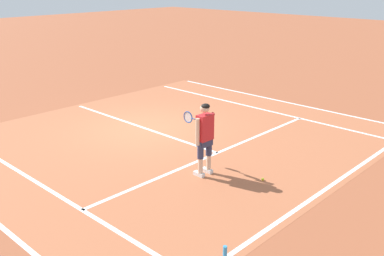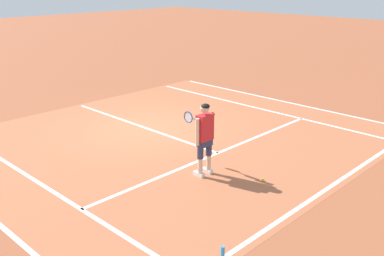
# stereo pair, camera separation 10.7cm
# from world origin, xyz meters

# --- Properties ---
(ground_plane) EXTENTS (80.00, 80.00, 0.00)m
(ground_plane) POSITION_xyz_m (0.00, 0.00, 0.00)
(ground_plane) COLOR #9E5133
(court_inner_surface) EXTENTS (10.98, 9.85, 0.00)m
(court_inner_surface) POSITION_xyz_m (0.00, -1.22, 0.00)
(court_inner_surface) COLOR #B2603D
(court_inner_surface) RESTS_ON ground
(line_baseline) EXTENTS (10.98, 0.10, 0.01)m
(line_baseline) POSITION_xyz_m (0.00, -5.95, 0.00)
(line_baseline) COLOR white
(line_baseline) RESTS_ON ground
(line_service) EXTENTS (8.23, 0.10, 0.01)m
(line_service) POSITION_xyz_m (0.00, -2.89, 0.00)
(line_service) COLOR white
(line_service) RESTS_ON ground
(line_centre_service) EXTENTS (0.10, 6.40, 0.01)m
(line_centre_service) POSITION_xyz_m (0.00, 0.31, 0.00)
(line_centre_service) COLOR white
(line_centre_service) RESTS_ON ground
(line_singles_left) EXTENTS (0.10, 9.45, 0.01)m
(line_singles_left) POSITION_xyz_m (-4.12, -1.22, 0.00)
(line_singles_left) COLOR white
(line_singles_left) RESTS_ON ground
(line_singles_right) EXTENTS (0.10, 9.45, 0.01)m
(line_singles_right) POSITION_xyz_m (4.12, -1.22, 0.00)
(line_singles_right) COLOR white
(line_singles_right) RESTS_ON ground
(line_doubles_right) EXTENTS (0.10, 9.45, 0.01)m
(line_doubles_right) POSITION_xyz_m (5.49, -1.22, 0.00)
(line_doubles_right) COLOR white
(line_doubles_right) RESTS_ON ground
(tennis_player) EXTENTS (0.64, 1.11, 1.71)m
(tennis_player) POSITION_xyz_m (-1.21, -3.51, 0.99)
(tennis_player) COLOR white
(tennis_player) RESTS_ON ground
(tennis_ball_near_feet) EXTENTS (0.07, 0.07, 0.07)m
(tennis_ball_near_feet) POSITION_xyz_m (-0.55, -4.70, 0.03)
(tennis_ball_near_feet) COLOR #CCE02D
(tennis_ball_near_feet) RESTS_ON ground
(water_bottle) EXTENTS (0.07, 0.07, 0.25)m
(water_bottle) POSITION_xyz_m (-3.42, -5.96, 0.12)
(water_bottle) COLOR #3393D6
(water_bottle) RESTS_ON ground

